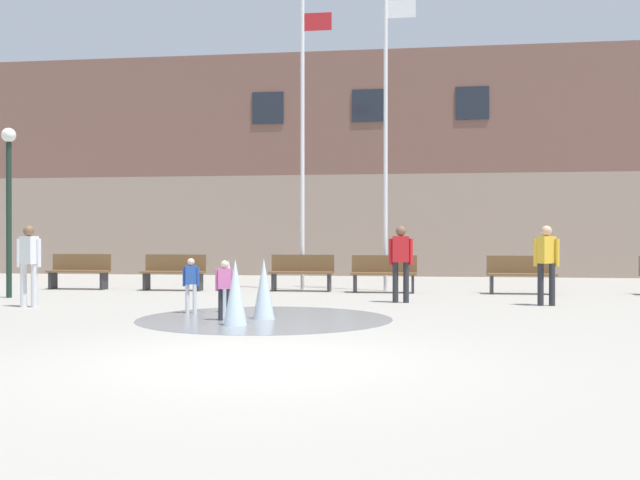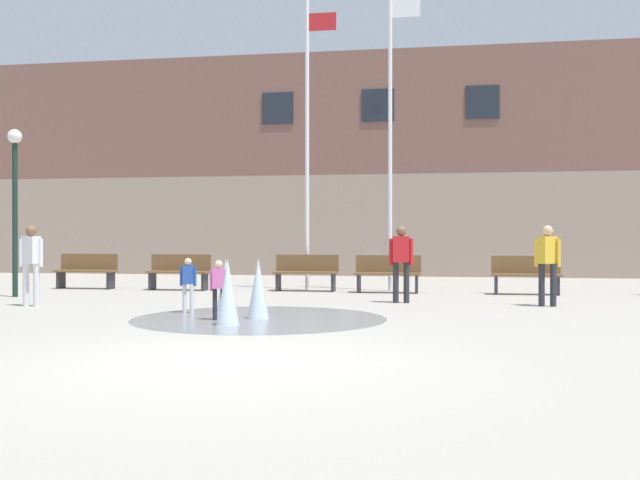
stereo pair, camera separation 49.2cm
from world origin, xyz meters
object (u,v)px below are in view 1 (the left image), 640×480
park_bench_center (302,272)px  flagpole_left (304,135)px  park_bench_under_left_flagpole (174,272)px  teen_by_trashcan (29,259)px  park_bench_near_trashcan (521,274)px  park_bench_left_of_flagpoles (79,271)px  adult_watching (401,258)px  child_in_fountain (225,285)px  lamp_post_left_lane (9,186)px  adult_in_red (546,259)px  flagpole_right (387,128)px  child_with_pink_shirt (191,281)px  park_bench_under_right_flagpole (384,273)px

park_bench_center → flagpole_left: flagpole_left is taller
park_bench_under_left_flagpole → teen_by_trashcan: teen_by_trashcan is taller
park_bench_near_trashcan → teen_by_trashcan: 10.96m
park_bench_left_of_flagpoles → adult_watching: bearing=-18.3°
park_bench_left_of_flagpoles → child_in_fountain: 8.60m
lamp_post_left_lane → adult_watching: bearing=-0.2°
adult_in_red → park_bench_left_of_flagpoles: bearing=124.6°
child_in_fountain → flagpole_right: (2.29, 7.01, 3.52)m
teen_by_trashcan → flagpole_right: size_ratio=0.21×
park_bench_left_of_flagpoles → flagpole_left: 6.81m
adult_in_red → park_bench_center: bearing=109.4°
park_bench_center → child_with_pink_shirt: 5.69m
park_bench_center → teen_by_trashcan: bearing=-132.9°
park_bench_under_left_flagpole → park_bench_under_right_flagpole: (5.32, 0.01, 0.00)m
park_bench_under_right_flagpole → park_bench_near_trashcan: size_ratio=1.00×
park_bench_under_left_flagpole → flagpole_left: flagpole_left is taller
park_bench_under_right_flagpole → adult_in_red: bearing=-41.4°
child_in_fountain → teen_by_trashcan: bearing=-37.5°
park_bench_near_trashcan → adult_in_red: size_ratio=1.01×
park_bench_under_left_flagpole → park_bench_center: bearing=4.1°
park_bench_under_left_flagpole → lamp_post_left_lane: bearing=-137.8°
park_bench_left_of_flagpoles → child_with_pink_shirt: bearing=-48.9°
park_bench_near_trashcan → flagpole_right: 4.89m
park_bench_under_right_flagpole → flagpole_left: flagpole_left is taller
teen_by_trashcan → child_with_pink_shirt: 3.56m
park_bench_under_left_flagpole → child_in_fountain: size_ratio=1.62×
flagpole_right → park_bench_under_right_flagpole: bearing=-93.5°
park_bench_under_right_flagpole → child_with_pink_shirt: child_with_pink_shirt is taller
child_in_fountain → adult_watching: bearing=-142.8°
flagpole_right → adult_in_red: bearing=-47.1°
adult_watching → park_bench_center: bearing=-50.2°
park_bench_center → lamp_post_left_lane: 7.10m
teen_by_trashcan → flagpole_left: bearing=-108.6°
park_bench_near_trashcan → flagpole_left: (-5.35, 0.60, 3.50)m
park_bench_left_of_flagpoles → park_bench_under_left_flagpole: (2.58, -0.10, 0.00)m
park_bench_near_trashcan → flagpole_right: size_ratio=0.21×
park_bench_near_trashcan → adult_watching: (-2.77, -2.72, 0.45)m
teen_by_trashcan → adult_watching: (7.12, 1.99, 0.00)m
park_bench_left_of_flagpoles → lamp_post_left_lane: bearing=-97.0°
park_bench_under_left_flagpole → child_in_fountain: child_in_fountain is taller
park_bench_under_left_flagpole → lamp_post_left_lane: size_ratio=0.42×
park_bench_under_left_flagpole → adult_in_red: size_ratio=1.01×
park_bench_center → child_in_fountain: (-0.19, -6.61, 0.10)m
adult_watching → child_in_fountain: bearing=52.0°
child_with_pink_shirt → adult_in_red: bearing=171.3°
adult_watching → lamp_post_left_lane: (-8.73, 0.04, 1.56)m
adult_in_red → flagpole_left: flagpole_left is taller
child_in_fountain → flagpole_right: bearing=-124.2°
adult_watching → flagpole_right: 4.60m
child_with_pink_shirt → flagpole_left: size_ratio=0.13×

